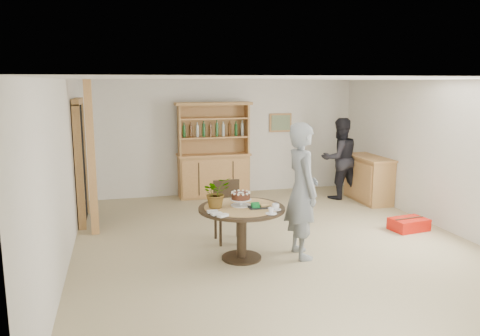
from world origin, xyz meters
name	(u,v)px	position (x,y,z in m)	size (l,w,h in m)	color
ground	(275,243)	(0.00, 0.00, 0.00)	(7.00, 7.00, 0.00)	tan
room_shell	(276,131)	(0.00, 0.01, 1.74)	(6.04, 7.04, 2.52)	white
doorway	(80,160)	(-2.93, 2.00, 1.11)	(0.13, 1.10, 2.18)	black
pine_post	(91,159)	(-2.70, 1.20, 1.25)	(0.12, 0.12, 2.50)	tan
hutch	(214,165)	(-0.30, 3.24, 0.69)	(1.62, 0.54, 2.04)	tan
sideboard	(369,179)	(2.74, 2.00, 0.47)	(0.54, 1.26, 0.94)	tan
dining_table	(242,217)	(-0.66, -0.48, 0.60)	(1.20, 1.20, 0.76)	black
dining_chair	(228,207)	(-0.66, 0.35, 0.54)	(0.42, 0.42, 0.95)	black
birthday_cake	(241,197)	(-0.66, -0.43, 0.88)	(0.30, 0.30, 0.20)	white
flower_vase	(216,192)	(-1.01, -0.43, 0.97)	(0.38, 0.33, 0.42)	#3F7233
gift_tray	(259,206)	(-0.45, -0.60, 0.79)	(0.30, 0.20, 0.08)	black
coffee_cup_a	(276,207)	(-0.26, -0.76, 0.80)	(0.15, 0.15, 0.09)	white
coffee_cup_b	(271,211)	(-0.38, -0.93, 0.79)	(0.15, 0.15, 0.08)	white
napkins	(217,214)	(-1.07, -0.79, 0.77)	(0.24, 0.33, 0.03)	white
teen_boy	(302,191)	(0.19, -0.58, 0.96)	(0.70, 0.46, 1.92)	slate
adult_person	(340,158)	(2.25, 2.39, 0.86)	(0.84, 0.65, 1.72)	black
red_suitcase	(409,224)	(2.40, 0.06, 0.10)	(0.65, 0.48, 0.21)	red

